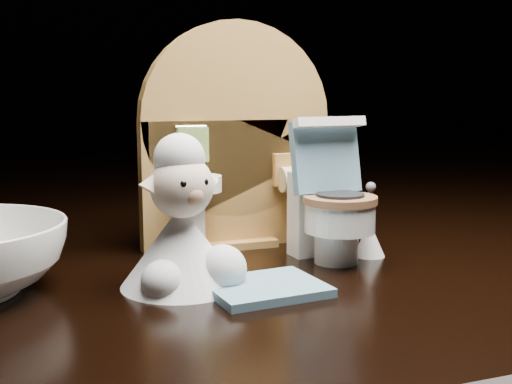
% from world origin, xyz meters
% --- Properties ---
extents(backdrop_panel, '(0.13, 0.05, 0.15)m').
position_xyz_m(backdrop_panel, '(-0.00, 0.06, 0.07)').
color(backdrop_panel, '#A67538').
rests_on(backdrop_panel, ground).
extents(toy_toilet, '(0.05, 0.06, 0.09)m').
position_xyz_m(toy_toilet, '(0.04, 0.01, 0.03)').
color(toy_toilet, white).
rests_on(toy_toilet, ground).
extents(bath_mat, '(0.06, 0.05, 0.00)m').
position_xyz_m(bath_mat, '(-0.02, -0.04, 0.00)').
color(bath_mat, slate).
rests_on(bath_mat, ground).
extents(toilet_brush, '(0.02, 0.02, 0.05)m').
position_xyz_m(toilet_brush, '(0.07, 0.01, 0.01)').
color(toilet_brush, white).
rests_on(toilet_brush, ground).
extents(plush_lamb, '(0.07, 0.07, 0.09)m').
position_xyz_m(plush_lamb, '(-0.06, -0.02, 0.03)').
color(plush_lamb, silver).
rests_on(plush_lamb, ground).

